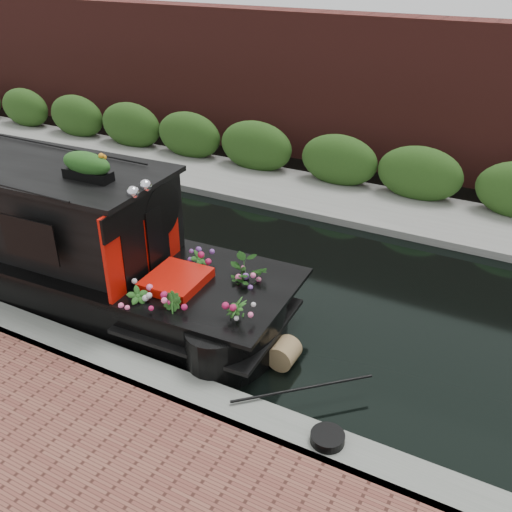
% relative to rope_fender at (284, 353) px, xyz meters
% --- Properties ---
extents(ground, '(80.00, 80.00, 0.00)m').
position_rel_rope_fender_xyz_m(ground, '(-2.02, 1.93, -0.20)').
color(ground, black).
rests_on(ground, ground).
extents(near_bank_coping, '(40.00, 0.60, 0.50)m').
position_rel_rope_fender_xyz_m(near_bank_coping, '(-2.02, -1.37, -0.20)').
color(near_bank_coping, slate).
rests_on(near_bank_coping, ground).
extents(far_bank_path, '(40.00, 2.40, 0.34)m').
position_rel_rope_fender_xyz_m(far_bank_path, '(-2.02, 6.13, -0.20)').
color(far_bank_path, gray).
rests_on(far_bank_path, ground).
extents(far_hedge, '(40.00, 1.10, 2.80)m').
position_rel_rope_fender_xyz_m(far_hedge, '(-2.02, 7.03, -0.20)').
color(far_hedge, '#284B19').
rests_on(far_hedge, ground).
extents(far_brick_wall, '(40.00, 1.00, 8.00)m').
position_rel_rope_fender_xyz_m(far_brick_wall, '(-2.02, 9.13, -0.20)').
color(far_brick_wall, '#501F1B').
rests_on(far_brick_wall, ground).
extents(rope_fender, '(0.41, 0.42, 0.41)m').
position_rel_rope_fender_xyz_m(rope_fender, '(0.00, 0.00, 0.00)').
color(rope_fender, olive).
rests_on(rope_fender, ground).
extents(coiled_mooring_rope, '(0.42, 0.42, 0.12)m').
position_rel_rope_fender_xyz_m(coiled_mooring_rope, '(1.22, -1.35, 0.11)').
color(coiled_mooring_rope, black).
rests_on(coiled_mooring_rope, near_bank_coping).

